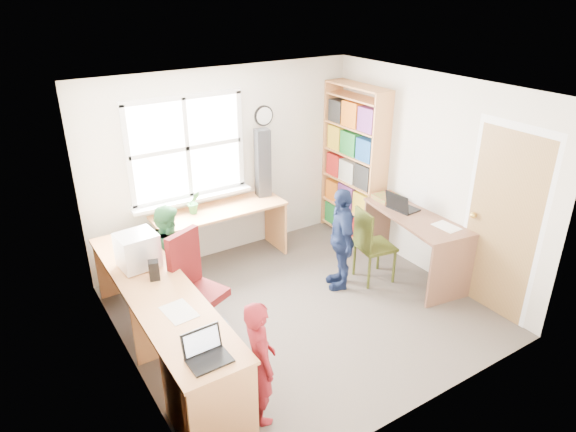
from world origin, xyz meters
The scene contains 19 objects.
room centered at (0.01, 0.10, 1.22)m, with size 3.64×3.44×2.44m.
l_desk centered at (-1.31, -0.28, 0.46)m, with size 2.38×2.95×0.75m.
right_desk centered at (1.60, -0.08, 0.58)m, with size 0.85×1.47×0.80m.
bookshelf centered at (1.65, 1.19, 1.00)m, with size 0.30×1.02×2.10m.
swivel_chair centered at (-1.07, 0.29, 0.47)m, with size 0.67×0.67×1.09m.
wooden_chair centered at (1.05, 0.10, 0.50)m, with size 0.46×0.46×0.92m.
crt_monitor centered at (-1.51, 0.58, 0.93)m, with size 0.39×0.35×0.35m.
laptop_left centered at (-1.52, -1.00, 0.80)m, with size 0.32×0.27×0.21m.
laptop_right centered at (1.52, 0.13, 0.85)m, with size 0.31×0.36×0.23m.
speaker_a centered at (-1.46, 0.28, 0.85)m, with size 0.12×0.12×0.19m.
speaker_b centered at (-1.49, 0.85, 0.83)m, with size 0.10×0.10×0.17m.
cd_tower centered at (0.43, 1.52, 1.19)m, with size 0.20×0.18×0.88m.
game_box centered at (1.60, 0.45, 0.83)m, with size 0.32×0.32×0.06m.
paper_a centered at (-1.47, -0.34, 0.75)m, with size 0.26×0.35×0.00m.
paper_b centered at (1.63, -0.49, 0.80)m, with size 0.21×0.29×0.00m.
potted_plant centered at (-0.55, 1.47, 0.89)m, with size 0.16×0.12×0.28m, color #2E7335.
person_red centered at (-1.10, -1.05, 0.56)m, with size 0.40×0.27×1.11m, color maroon.
person_green centered at (-1.07, 0.95, 0.58)m, with size 0.56×0.44×1.16m, color #2E743A.
person_navy centered at (0.69, 0.20, 0.61)m, with size 0.72×0.30×1.23m, color #162145.
Camera 1 is at (-2.63, -3.87, 3.31)m, focal length 32.00 mm.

